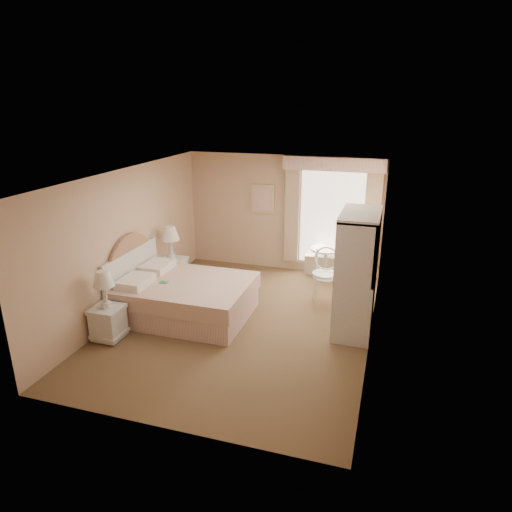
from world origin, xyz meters
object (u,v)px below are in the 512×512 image
(nightstand_near, at_px, (107,314))
(cafe_chair, at_px, (326,269))
(armoire, at_px, (356,283))
(nightstand_far, at_px, (172,265))
(round_table, at_px, (326,258))
(bed, at_px, (181,296))

(nightstand_near, relative_size, cafe_chair, 1.15)
(nightstand_near, relative_size, armoire, 0.57)
(nightstand_far, bearing_deg, cafe_chair, 7.76)
(cafe_chair, bearing_deg, round_table, 95.01)
(armoire, bearing_deg, cafe_chair, 120.13)
(cafe_chair, height_order, armoire, armoire)
(bed, xyz_separation_m, round_table, (2.13, 2.43, 0.09))
(cafe_chair, xyz_separation_m, armoire, (0.66, -1.14, 0.25))
(bed, relative_size, round_table, 3.20)
(cafe_chair, distance_m, armoire, 1.34)
(cafe_chair, bearing_deg, nightstand_far, -175.64)
(bed, height_order, nightstand_near, bed)
(round_table, height_order, cafe_chair, cafe_chair)
(bed, bearing_deg, round_table, 48.72)
(nightstand_near, xyz_separation_m, armoire, (3.65, 1.47, 0.39))
(cafe_chair, bearing_deg, armoire, -63.28)
(bed, bearing_deg, nightstand_far, 123.40)
(nightstand_near, xyz_separation_m, cafe_chair, (2.99, 2.60, 0.14))
(armoire, bearing_deg, nightstand_near, -158.13)
(nightstand_near, bearing_deg, cafe_chair, 40.99)
(nightstand_far, xyz_separation_m, round_table, (2.86, 1.34, -0.02))
(bed, bearing_deg, nightstand_near, -123.34)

